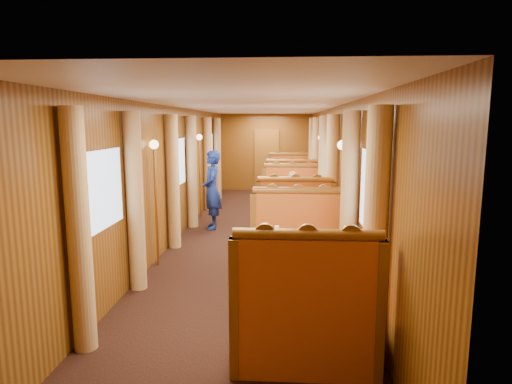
# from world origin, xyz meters

# --- Properties ---
(floor) EXTENTS (3.00, 12.00, 0.01)m
(floor) POSITION_xyz_m (0.00, 0.00, 0.00)
(floor) COLOR black
(floor) RESTS_ON ground
(ceiling) EXTENTS (3.00, 12.00, 0.01)m
(ceiling) POSITION_xyz_m (0.00, 0.00, 2.50)
(ceiling) COLOR silver
(ceiling) RESTS_ON wall_left
(wall_far) EXTENTS (3.00, 0.01, 2.50)m
(wall_far) POSITION_xyz_m (0.00, 6.00, 1.25)
(wall_far) COLOR brown
(wall_far) RESTS_ON floor
(wall_near) EXTENTS (3.00, 0.01, 2.50)m
(wall_near) POSITION_xyz_m (0.00, -6.00, 1.25)
(wall_near) COLOR brown
(wall_near) RESTS_ON floor
(wall_left) EXTENTS (0.01, 12.00, 2.50)m
(wall_left) POSITION_xyz_m (-1.50, 0.00, 1.25)
(wall_left) COLOR brown
(wall_left) RESTS_ON floor
(wall_right) EXTENTS (0.01, 12.00, 2.50)m
(wall_right) POSITION_xyz_m (1.50, 0.00, 1.25)
(wall_right) COLOR brown
(wall_right) RESTS_ON floor
(doorway_far) EXTENTS (0.80, 0.04, 2.00)m
(doorway_far) POSITION_xyz_m (0.00, 5.97, 1.00)
(doorway_far) COLOR #915C21
(doorway_far) RESTS_ON floor
(table_near) EXTENTS (1.05, 0.72, 0.75)m
(table_near) POSITION_xyz_m (0.75, -3.50, 0.38)
(table_near) COLOR white
(table_near) RESTS_ON floor
(banquette_near_fwd) EXTENTS (1.30, 0.55, 1.34)m
(banquette_near_fwd) POSITION_xyz_m (0.75, -4.51, 0.42)
(banquette_near_fwd) COLOR #AF3513
(banquette_near_fwd) RESTS_ON floor
(banquette_near_aft) EXTENTS (1.30, 0.55, 1.34)m
(banquette_near_aft) POSITION_xyz_m (0.75, -2.49, 0.42)
(banquette_near_aft) COLOR #AF3513
(banquette_near_aft) RESTS_ON floor
(table_mid) EXTENTS (1.05, 0.72, 0.75)m
(table_mid) POSITION_xyz_m (0.75, 0.00, 0.38)
(table_mid) COLOR white
(table_mid) RESTS_ON floor
(banquette_mid_fwd) EXTENTS (1.30, 0.55, 1.34)m
(banquette_mid_fwd) POSITION_xyz_m (0.75, -1.01, 0.42)
(banquette_mid_fwd) COLOR #AF3513
(banquette_mid_fwd) RESTS_ON floor
(banquette_mid_aft) EXTENTS (1.30, 0.55, 1.34)m
(banquette_mid_aft) POSITION_xyz_m (0.75, 1.01, 0.42)
(banquette_mid_aft) COLOR #AF3513
(banquette_mid_aft) RESTS_ON floor
(table_far) EXTENTS (1.05, 0.72, 0.75)m
(table_far) POSITION_xyz_m (0.75, 3.50, 0.38)
(table_far) COLOR white
(table_far) RESTS_ON floor
(banquette_far_fwd) EXTENTS (1.30, 0.55, 1.34)m
(banquette_far_fwd) POSITION_xyz_m (0.75, 2.49, 0.42)
(banquette_far_fwd) COLOR #AF3513
(banquette_far_fwd) RESTS_ON floor
(banquette_far_aft) EXTENTS (1.30, 0.55, 1.34)m
(banquette_far_aft) POSITION_xyz_m (0.75, 4.51, 0.42)
(banquette_far_aft) COLOR #AF3513
(banquette_far_aft) RESTS_ON floor
(tea_tray) EXTENTS (0.36, 0.29, 0.01)m
(tea_tray) POSITION_xyz_m (0.66, -3.57, 0.76)
(tea_tray) COLOR silver
(tea_tray) RESTS_ON table_near
(teapot_left) EXTENTS (0.18, 0.14, 0.13)m
(teapot_left) POSITION_xyz_m (0.58, -3.56, 0.82)
(teapot_left) COLOR silver
(teapot_left) RESTS_ON tea_tray
(teapot_right) EXTENTS (0.17, 0.15, 0.12)m
(teapot_right) POSITION_xyz_m (0.73, -3.64, 0.81)
(teapot_right) COLOR silver
(teapot_right) RESTS_ON tea_tray
(teapot_back) EXTENTS (0.19, 0.16, 0.13)m
(teapot_back) POSITION_xyz_m (0.67, -3.48, 0.81)
(teapot_back) COLOR silver
(teapot_back) RESTS_ON tea_tray
(fruit_plate) EXTENTS (0.21, 0.21, 0.05)m
(fruit_plate) POSITION_xyz_m (1.01, -3.60, 0.77)
(fruit_plate) COLOR white
(fruit_plate) RESTS_ON table_near
(cup_inboard) EXTENTS (0.08, 0.08, 0.26)m
(cup_inboard) POSITION_xyz_m (0.37, -3.34, 0.86)
(cup_inboard) COLOR white
(cup_inboard) RESTS_ON table_near
(cup_outboard) EXTENTS (0.08, 0.08, 0.26)m
(cup_outboard) POSITION_xyz_m (0.48, -3.24, 0.86)
(cup_outboard) COLOR white
(cup_outboard) RESTS_ON table_near
(rose_vase_mid) EXTENTS (0.06, 0.06, 0.36)m
(rose_vase_mid) POSITION_xyz_m (0.79, 0.02, 0.93)
(rose_vase_mid) COLOR silver
(rose_vase_mid) RESTS_ON table_mid
(rose_vase_far) EXTENTS (0.06, 0.06, 0.36)m
(rose_vase_far) POSITION_xyz_m (0.76, 3.53, 0.93)
(rose_vase_far) COLOR silver
(rose_vase_far) RESTS_ON table_far
(window_left_near) EXTENTS (0.01, 1.20, 0.90)m
(window_left_near) POSITION_xyz_m (-1.49, -3.50, 1.45)
(window_left_near) COLOR #97ADCD
(window_left_near) RESTS_ON wall_left
(curtain_left_near_a) EXTENTS (0.22, 0.22, 2.35)m
(curtain_left_near_a) POSITION_xyz_m (-1.38, -4.28, 1.18)
(curtain_left_near_a) COLOR tan
(curtain_left_near_a) RESTS_ON floor
(curtain_left_near_b) EXTENTS (0.22, 0.22, 2.35)m
(curtain_left_near_b) POSITION_xyz_m (-1.38, -2.72, 1.18)
(curtain_left_near_b) COLOR tan
(curtain_left_near_b) RESTS_ON floor
(window_right_near) EXTENTS (0.01, 1.20, 0.90)m
(window_right_near) POSITION_xyz_m (1.49, -3.50, 1.45)
(window_right_near) COLOR #97ADCD
(window_right_near) RESTS_ON wall_right
(curtain_right_near_a) EXTENTS (0.22, 0.22, 2.35)m
(curtain_right_near_a) POSITION_xyz_m (1.38, -4.28, 1.18)
(curtain_right_near_a) COLOR tan
(curtain_right_near_a) RESTS_ON floor
(curtain_right_near_b) EXTENTS (0.22, 0.22, 2.35)m
(curtain_right_near_b) POSITION_xyz_m (1.38, -2.72, 1.18)
(curtain_right_near_b) COLOR tan
(curtain_right_near_b) RESTS_ON floor
(window_left_mid) EXTENTS (0.01, 1.20, 0.90)m
(window_left_mid) POSITION_xyz_m (-1.49, 0.00, 1.45)
(window_left_mid) COLOR #97ADCD
(window_left_mid) RESTS_ON wall_left
(curtain_left_mid_a) EXTENTS (0.22, 0.22, 2.35)m
(curtain_left_mid_a) POSITION_xyz_m (-1.38, -0.78, 1.18)
(curtain_left_mid_a) COLOR tan
(curtain_left_mid_a) RESTS_ON floor
(curtain_left_mid_b) EXTENTS (0.22, 0.22, 2.35)m
(curtain_left_mid_b) POSITION_xyz_m (-1.38, 0.78, 1.18)
(curtain_left_mid_b) COLOR tan
(curtain_left_mid_b) RESTS_ON floor
(window_right_mid) EXTENTS (0.01, 1.20, 0.90)m
(window_right_mid) POSITION_xyz_m (1.49, 0.00, 1.45)
(window_right_mid) COLOR #97ADCD
(window_right_mid) RESTS_ON wall_right
(curtain_right_mid_a) EXTENTS (0.22, 0.22, 2.35)m
(curtain_right_mid_a) POSITION_xyz_m (1.38, -0.78, 1.18)
(curtain_right_mid_a) COLOR tan
(curtain_right_mid_a) RESTS_ON floor
(curtain_right_mid_b) EXTENTS (0.22, 0.22, 2.35)m
(curtain_right_mid_b) POSITION_xyz_m (1.38, 0.78, 1.18)
(curtain_right_mid_b) COLOR tan
(curtain_right_mid_b) RESTS_ON floor
(window_left_far) EXTENTS (0.01, 1.20, 0.90)m
(window_left_far) POSITION_xyz_m (-1.49, 3.50, 1.45)
(window_left_far) COLOR #97ADCD
(window_left_far) RESTS_ON wall_left
(curtain_left_far_a) EXTENTS (0.22, 0.22, 2.35)m
(curtain_left_far_a) POSITION_xyz_m (-1.38, 2.72, 1.18)
(curtain_left_far_a) COLOR tan
(curtain_left_far_a) RESTS_ON floor
(curtain_left_far_b) EXTENTS (0.22, 0.22, 2.35)m
(curtain_left_far_b) POSITION_xyz_m (-1.38, 4.28, 1.18)
(curtain_left_far_b) COLOR tan
(curtain_left_far_b) RESTS_ON floor
(window_right_far) EXTENTS (0.01, 1.20, 0.90)m
(window_right_far) POSITION_xyz_m (1.49, 3.50, 1.45)
(window_right_far) COLOR #97ADCD
(window_right_far) RESTS_ON wall_right
(curtain_right_far_a) EXTENTS (0.22, 0.22, 2.35)m
(curtain_right_far_a) POSITION_xyz_m (1.38, 2.72, 1.18)
(curtain_right_far_a) COLOR tan
(curtain_right_far_a) RESTS_ON floor
(curtain_right_far_b) EXTENTS (0.22, 0.22, 2.35)m
(curtain_right_far_b) POSITION_xyz_m (1.38, 4.28, 1.18)
(curtain_right_far_b) COLOR tan
(curtain_right_far_b) RESTS_ON floor
(sconce_left_fore) EXTENTS (0.14, 0.14, 1.95)m
(sconce_left_fore) POSITION_xyz_m (-1.40, -1.75, 1.38)
(sconce_left_fore) COLOR #BF8C3F
(sconce_left_fore) RESTS_ON floor
(sconce_right_fore) EXTENTS (0.14, 0.14, 1.95)m
(sconce_right_fore) POSITION_xyz_m (1.40, -1.75, 1.38)
(sconce_right_fore) COLOR #BF8C3F
(sconce_right_fore) RESTS_ON floor
(sconce_left_aft) EXTENTS (0.14, 0.14, 1.95)m
(sconce_left_aft) POSITION_xyz_m (-1.40, 1.75, 1.38)
(sconce_left_aft) COLOR #BF8C3F
(sconce_left_aft) RESTS_ON floor
(sconce_right_aft) EXTENTS (0.14, 0.14, 1.95)m
(sconce_right_aft) POSITION_xyz_m (1.40, 1.75, 1.38)
(sconce_right_aft) COLOR #BF8C3F
(sconce_right_aft) RESTS_ON floor
(steward) EXTENTS (0.50, 0.66, 1.64)m
(steward) POSITION_xyz_m (-0.93, 0.64, 0.82)
(steward) COLOR navy
(steward) RESTS_ON floor
(passenger) EXTENTS (0.40, 0.44, 0.76)m
(passenger) POSITION_xyz_m (0.75, 0.77, 0.74)
(passenger) COLOR beige
(passenger) RESTS_ON banquette_mid_aft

